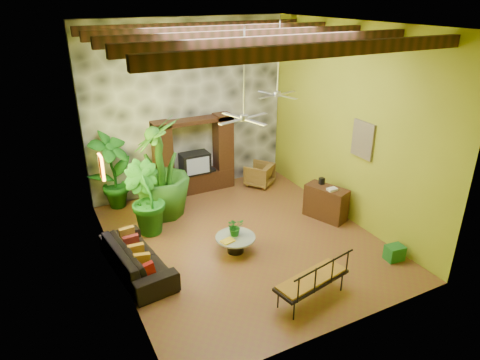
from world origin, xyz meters
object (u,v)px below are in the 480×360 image
side_console (326,203)px  tall_plant_a (113,169)px  entertainment_center (195,161)px  tall_plant_b (145,199)px  wicker_armchair (259,174)px  sofa (137,258)px  green_bin (394,253)px  coffee_table (235,242)px  tall_plant_c (160,168)px  ceiling_fan_back (278,86)px  ceiling_fan_front (244,108)px  iron_bench (314,279)px

side_console → tall_plant_a: bearing=125.6°
entertainment_center → tall_plant_b: size_ratio=1.29×
entertainment_center → wicker_armchair: (1.94, -0.51, -0.61)m
sofa → green_bin: sofa is taller
sofa → coffee_table: size_ratio=2.52×
tall_plant_c → green_bin: (3.99, -4.49, -1.18)m
entertainment_center → green_bin: (2.65, -5.48, -0.79)m
sofa → tall_plant_a: (0.27, 3.27, 0.81)m
ceiling_fan_back → ceiling_fan_front: bearing=-138.4°
ceiling_fan_back → wicker_armchair: 3.38m
wicker_armchair → ceiling_fan_back: bearing=40.6°
ceiling_fan_front → tall_plant_c: size_ratio=0.69×
iron_bench → tall_plant_a: bearing=102.2°
coffee_table → green_bin: size_ratio=2.32×
side_console → sofa: bearing=159.9°
wicker_armchair → green_bin: (0.71, -4.96, -0.18)m
tall_plant_b → coffee_table: bearing=-49.4°
green_bin → iron_bench: bearing=-172.4°
tall_plant_a → wicker_armchair: bearing=-6.9°
iron_bench → side_console: 3.51m
ceiling_fan_front → coffee_table: bearing=-178.4°
ceiling_fan_back → iron_bench: 5.03m
iron_bench → tall_plant_c: bearing=95.9°
side_console → green_bin: 2.33m
ceiling_fan_front → sofa: bearing=173.6°
coffee_table → green_bin: 3.62m
entertainment_center → ceiling_fan_back: 3.50m
ceiling_fan_front → green_bin: 4.72m
tall_plant_a → green_bin: (5.03, -5.49, -0.98)m
tall_plant_c → tall_plant_a: bearing=136.0°
sofa → tall_plant_c: tall_plant_c is taller
tall_plant_a → tall_plant_b: tall_plant_a is taller
coffee_table → tall_plant_a: bearing=118.9°
tall_plant_b → entertainment_center: bearing=40.6°
ceiling_fan_back → green_bin: size_ratio=4.64×
entertainment_center → coffee_table: 3.64m
ceiling_fan_front → sofa: (-2.45, 0.28, -3.06)m
sofa → tall_plant_b: 1.79m
side_console → iron_bench: bearing=-152.4°
ceiling_fan_back → tall_plant_a: bearing=153.9°
tall_plant_b → ceiling_fan_back: bearing=-3.7°
tall_plant_c → green_bin: size_ratio=6.77×
sofa → tall_plant_a: tall_plant_a is taller
tall_plant_a → tall_plant_b: (0.39, -1.72, -0.23)m
sofa → tall_plant_a: 3.38m
entertainment_center → tall_plant_b: bearing=-139.4°
sofa → ceiling_fan_back: bearing=-79.5°
tall_plant_a → coffee_table: bearing=-61.1°
sofa → coffee_table: sofa is taller
wicker_armchair → green_bin: bearing=62.1°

